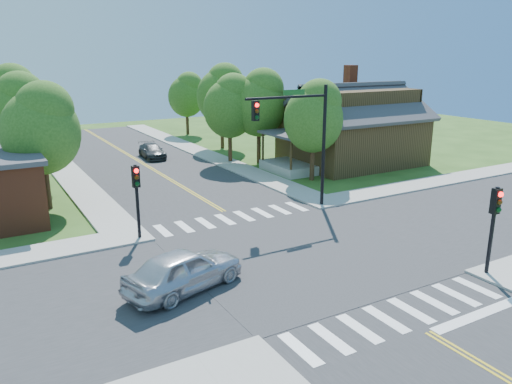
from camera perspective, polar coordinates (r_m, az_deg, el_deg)
ground at (r=22.94m, az=4.80°, el=-7.30°), size 100.00×100.00×0.00m
road_ns at (r=22.93m, az=4.80°, el=-7.26°), size 10.00×90.00×0.04m
road_ew at (r=22.93m, az=4.81°, el=-7.24°), size 90.00×10.00×0.04m
intersection_patch at (r=22.94m, az=4.80°, el=-7.30°), size 10.20×10.20×0.06m
sidewalk_ne at (r=44.25m, az=10.02°, el=3.82°), size 40.00×40.00×0.14m
crosswalk_north at (r=27.89m, az=-2.47°, el=-2.94°), size 8.85×2.00×0.01m
crosswalk_south at (r=18.70m, az=15.98°, el=-13.33°), size 8.85×2.00×0.01m
centerline at (r=22.92m, az=4.81°, el=-7.20°), size 0.30×90.00×0.01m
stop_bar at (r=19.71m, az=24.17°, el=-12.73°), size 4.60×0.45×0.09m
signal_mast_ne at (r=28.26m, az=5.11°, el=7.28°), size 5.30×0.42×7.20m
signal_pole_se at (r=22.16m, az=25.60°, el=-2.34°), size 0.34×0.42×3.80m
signal_pole_nw at (r=24.59m, az=-13.49°, el=0.45°), size 0.34×0.42×3.80m
house_ne at (r=42.06m, az=10.86°, el=7.68°), size 13.05×8.80×7.11m
tree_e_a at (r=35.67m, az=6.76°, el=8.78°), size 4.26×4.05×7.24m
tree_e_b at (r=41.46m, az=0.47°, el=10.34°), size 4.60×4.37×7.81m
tree_e_c at (r=48.19m, az=-3.85°, el=11.26°), size 4.76×4.52×8.10m
tree_e_d at (r=57.11m, az=-7.87°, el=11.08°), size 4.10×3.90×6.98m
tree_w_a at (r=31.00m, az=-23.27°, el=6.90°), size 4.40×4.18×7.47m
tree_w_b at (r=37.94m, az=-25.48°, el=8.35°), size 4.59×4.36×7.80m
tree_w_c at (r=45.01m, az=-26.20°, el=9.51°), size 4.82×4.58×8.19m
tree_w_d at (r=54.26m, az=-27.16°, el=9.48°), size 4.24×4.03×7.21m
tree_house at (r=41.49m, az=-2.91°, el=9.95°), size 4.36×4.14×7.41m
tree_bldg at (r=35.86m, az=-23.87°, el=6.39°), size 3.59×3.41×6.10m
car_silver at (r=19.61m, az=-8.23°, el=-8.88°), size 4.69×5.99×1.67m
car_dgrey at (r=44.70m, az=-11.79°, el=4.56°), size 2.27×4.43×1.22m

